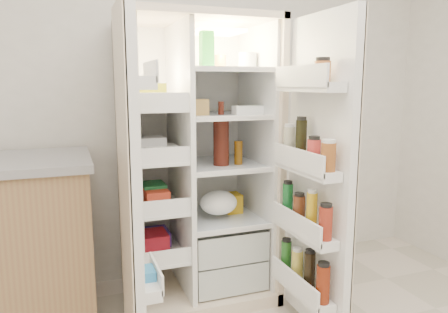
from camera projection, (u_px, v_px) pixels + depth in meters
name	position (u px, v px, depth m)	size (l,w,h in m)	color
wall_back	(182.00, 90.00, 3.01)	(4.00, 0.02, 2.70)	silver
refrigerator	(197.00, 184.00, 2.80)	(0.92, 0.70, 1.80)	beige
freezer_door	(130.00, 190.00, 2.04)	(0.15, 0.40, 1.72)	white
fridge_door	(317.00, 182.00, 2.29)	(0.17, 0.58, 1.72)	white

